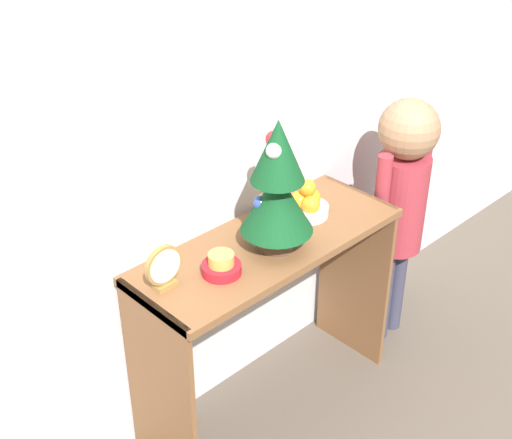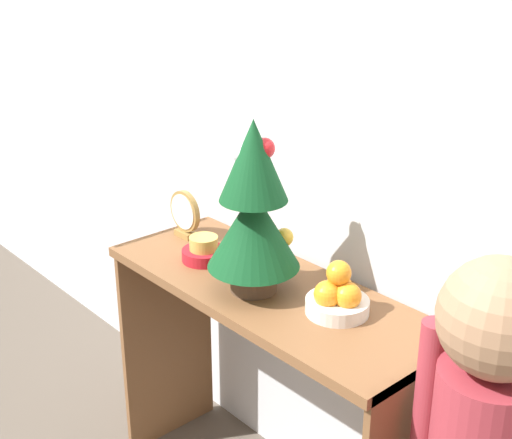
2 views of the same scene
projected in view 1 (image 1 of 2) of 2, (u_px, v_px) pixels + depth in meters
The scene contains 8 objects.
ground_plane at pixel (302, 428), 2.89m from camera, with size 12.00×12.00×0.00m, color brown.
back_wall at pixel (221, 110), 2.52m from camera, with size 7.00×0.05×2.50m, color silver.
console_table at pixel (269, 286), 2.70m from camera, with size 1.08×0.41×0.81m.
mini_tree at pixel (277, 186), 2.43m from camera, with size 0.26×0.26×0.49m.
fruit_bowl at pixel (307, 203), 2.73m from camera, with size 0.17×0.17×0.15m.
singing_bowl at pixel (221, 266), 2.40m from camera, with size 0.14×0.14×0.08m.
desk_clock at pixel (164, 268), 2.31m from camera, with size 0.14×0.04×0.16m.
child_figure at pixel (402, 189), 3.02m from camera, with size 0.35×0.25×1.17m.
Camera 1 is at (-1.54, -1.33, 2.22)m, focal length 50.00 mm.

